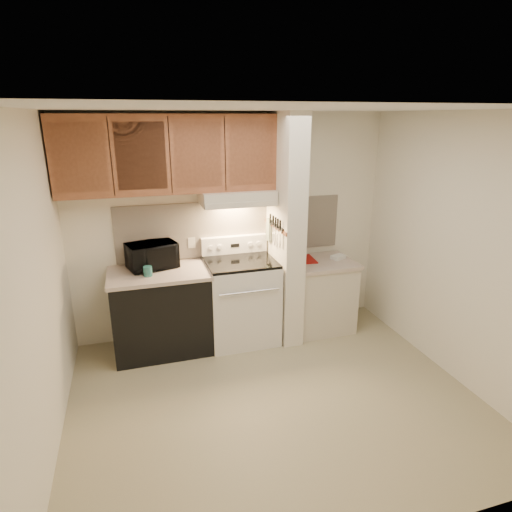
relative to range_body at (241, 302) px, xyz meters
name	(u,v)px	position (x,y,z in m)	size (l,w,h in m)	color
floor	(274,397)	(0.00, -1.16, -0.46)	(3.60, 3.60, 0.00)	tan
ceiling	(278,108)	(0.00, -1.16, 2.04)	(3.60, 3.60, 0.00)	white
wall_back	(233,226)	(0.00, 0.34, 0.79)	(3.60, 0.02, 2.50)	white
wall_left	(36,294)	(-1.80, -1.16, 0.79)	(0.02, 3.00, 2.50)	white
wall_right	(457,250)	(1.80, -1.16, 0.79)	(0.02, 3.00, 2.50)	white
backsplash	(233,228)	(0.00, 0.33, 0.78)	(2.60, 0.02, 0.63)	beige
range_body	(241,302)	(0.00, 0.00, 0.00)	(0.76, 0.65, 0.92)	silver
oven_window	(249,310)	(0.00, -0.32, 0.04)	(0.50, 0.01, 0.30)	black
oven_handle	(250,292)	(0.00, -0.35, 0.26)	(0.02, 0.02, 0.65)	silver
cooktop	(241,262)	(0.00, 0.00, 0.48)	(0.74, 0.64, 0.03)	black
range_backguard	(234,244)	(0.00, 0.28, 0.59)	(0.76, 0.08, 0.20)	silver
range_display	(235,245)	(0.00, 0.24, 0.59)	(0.10, 0.01, 0.04)	black
range_knob_left_outer	(211,248)	(-0.28, 0.24, 0.59)	(0.05, 0.05, 0.02)	silver
range_knob_left_inner	(220,247)	(-0.18, 0.24, 0.59)	(0.05, 0.05, 0.02)	silver
range_knob_right_inner	(250,244)	(0.18, 0.24, 0.59)	(0.05, 0.05, 0.02)	silver
range_knob_right_outer	(259,244)	(0.28, 0.24, 0.59)	(0.05, 0.05, 0.02)	silver
dishwasher_front	(162,313)	(-0.88, 0.01, -0.03)	(1.00, 0.63, 0.87)	black
left_countertop	(159,273)	(-0.88, 0.01, 0.43)	(1.04, 0.67, 0.04)	#BAA596
spoon_rest	(158,265)	(-0.87, 0.21, 0.46)	(0.21, 0.07, 0.01)	black
teal_jar	(148,271)	(-0.99, -0.09, 0.50)	(0.09, 0.09, 0.10)	#235F5A
outlet	(192,243)	(-0.48, 0.32, 0.64)	(0.08, 0.01, 0.12)	beige
microwave	(152,255)	(-0.93, 0.15, 0.59)	(0.49, 0.33, 0.27)	black
partition_pillar	(285,230)	(0.51, -0.01, 0.79)	(0.22, 0.70, 2.50)	silver
pillar_trim	(275,227)	(0.39, -0.01, 0.84)	(0.01, 0.70, 0.04)	#965535
knife_strip	(276,226)	(0.39, -0.06, 0.86)	(0.02, 0.42, 0.04)	black
knife_blade_a	(280,239)	(0.38, -0.22, 0.76)	(0.01, 0.04, 0.16)	silver
knife_handle_a	(280,225)	(0.38, -0.21, 0.91)	(0.02, 0.02, 0.10)	black
knife_blade_b	(277,238)	(0.38, -0.13, 0.75)	(0.01, 0.04, 0.18)	silver
knife_handle_b	(278,223)	(0.38, -0.13, 0.91)	(0.02, 0.02, 0.10)	black
knife_blade_c	(275,237)	(0.38, -0.04, 0.74)	(0.01, 0.04, 0.20)	silver
knife_handle_c	(276,222)	(0.38, -0.06, 0.91)	(0.02, 0.02, 0.10)	black
knife_blade_d	(273,234)	(0.38, 0.02, 0.76)	(0.01, 0.04, 0.16)	silver
knife_handle_d	(273,220)	(0.38, 0.02, 0.91)	(0.02, 0.02, 0.10)	black
knife_blade_e	(270,232)	(0.38, 0.11, 0.75)	(0.01, 0.04, 0.18)	silver
knife_handle_e	(270,218)	(0.38, 0.11, 0.91)	(0.02, 0.02, 0.10)	black
oven_mitt	(269,230)	(0.38, 0.17, 0.77)	(0.03, 0.11, 0.25)	gray
right_cab_base	(320,296)	(0.97, -0.01, -0.06)	(0.70, 0.60, 0.81)	beige
right_countertop	(322,263)	(0.97, -0.01, 0.37)	(0.74, 0.64, 0.04)	#BAA596
red_folder	(304,259)	(0.79, 0.09, 0.40)	(0.24, 0.32, 0.01)	maroon
white_box	(338,257)	(1.19, 0.01, 0.41)	(0.16, 0.11, 0.04)	white
range_hood	(237,197)	(0.00, 0.12, 1.17)	(0.78, 0.44, 0.15)	beige
hood_lip	(242,205)	(0.00, -0.08, 1.12)	(0.78, 0.04, 0.06)	beige
upper_cabinets	(168,154)	(-0.69, 0.17, 1.62)	(2.18, 0.33, 0.77)	#965535
cab_door_a	(80,158)	(-1.51, 0.01, 1.62)	(0.46, 0.01, 0.63)	#965535
cab_gap_a	(111,157)	(-1.23, 0.01, 1.62)	(0.01, 0.01, 0.73)	black
cab_door_b	(141,156)	(-0.96, 0.01, 1.62)	(0.46, 0.01, 0.63)	#965535
cab_gap_b	(170,156)	(-0.69, 0.01, 1.62)	(0.01, 0.01, 0.73)	black
cab_door_c	(198,155)	(-0.42, 0.01, 1.62)	(0.46, 0.01, 0.63)	#965535
cab_gap_c	(225,154)	(-0.14, 0.01, 1.62)	(0.01, 0.01, 0.73)	black
cab_door_d	(251,153)	(0.13, 0.01, 1.62)	(0.46, 0.01, 0.63)	#965535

